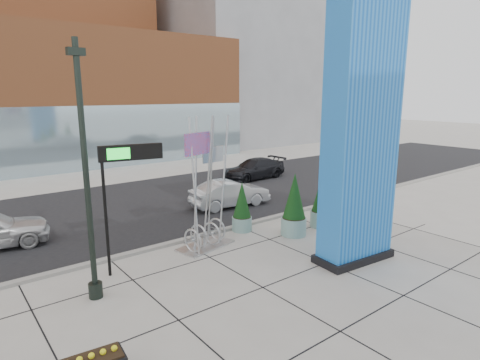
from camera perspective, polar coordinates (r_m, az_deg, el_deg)
ground at (r=13.16m, az=-3.11°, el=-14.68°), size 160.00×160.00×0.00m
street_asphalt at (r=21.58m, az=-18.57°, el=-4.38°), size 80.00×12.00×0.02m
curb_edge at (r=16.29m, az=-11.31°, el=-9.20°), size 80.00×0.30×0.12m
tower_podium at (r=37.44m, az=-26.68°, el=10.31°), size 34.00×10.00×11.00m
tower_glass_front at (r=32.94m, az=-24.46°, el=5.16°), size 34.00×0.60×5.00m
building_grey_parking at (r=53.02m, az=0.07°, el=15.58°), size 20.00×18.00×18.00m
blue_pylon at (r=14.38m, az=16.88°, el=6.95°), size 3.06×1.58×9.84m
lamp_post at (r=12.11m, az=-20.80°, el=-2.58°), size 0.48×0.41×7.39m
public_art_sculpture at (r=15.74m, az=-4.97°, el=-4.79°), size 2.45×1.57×5.15m
overhead_street_sign at (r=13.58m, az=-16.08°, el=2.32°), size 2.04×0.58×4.34m
round_planter_east at (r=18.45m, az=11.63°, el=-2.88°), size 1.03×1.03×2.56m
round_planter_mid at (r=17.14m, az=7.71°, el=-3.69°), size 1.08×1.08×2.70m
round_planter_west at (r=17.59m, az=0.28°, el=-3.97°), size 0.88×0.88×2.20m
car_silver_mid at (r=21.35m, az=-1.43°, el=-1.96°), size 4.42×1.91×1.41m
car_dark_east at (r=28.30m, az=2.05°, el=1.57°), size 4.92×2.17×1.41m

